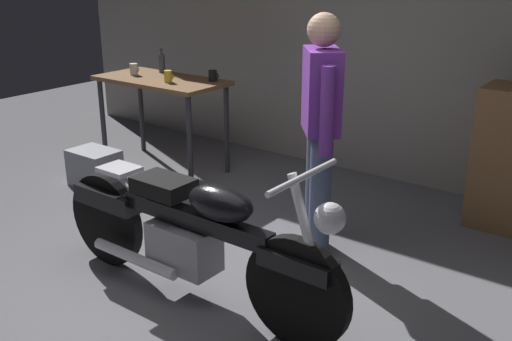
% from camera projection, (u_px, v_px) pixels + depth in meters
% --- Properties ---
extents(ground_plane, '(12.00, 12.00, 0.00)m').
position_uv_depth(ground_plane, '(188.00, 300.00, 3.73)').
color(ground_plane, slate).
extents(back_wall, '(8.00, 0.12, 3.10)m').
position_uv_depth(back_wall, '(398.00, 10.00, 5.32)').
color(back_wall, gray).
rests_on(back_wall, ground_plane).
extents(workbench, '(1.30, 0.64, 0.90)m').
position_uv_depth(workbench, '(162.00, 90.00, 5.80)').
color(workbench, brown).
rests_on(workbench, ground_plane).
extents(motorcycle, '(2.19, 0.60, 1.00)m').
position_uv_depth(motorcycle, '(191.00, 233.00, 3.59)').
color(motorcycle, black).
rests_on(motorcycle, ground_plane).
extents(person_standing, '(0.41, 0.46, 1.67)m').
position_uv_depth(person_standing, '(320.00, 125.00, 4.08)').
color(person_standing, '#4B5877').
rests_on(person_standing, ground_plane).
extents(storage_bin, '(0.44, 0.32, 0.34)m').
position_uv_depth(storage_bin, '(95.00, 168.00, 5.53)').
color(storage_bin, gray).
rests_on(storage_bin, ground_plane).
extents(mug_black_matte, '(0.11, 0.08, 0.10)m').
position_uv_depth(mug_black_matte, '(213.00, 76.00, 5.62)').
color(mug_black_matte, black).
rests_on(mug_black_matte, workbench).
extents(mug_yellow_tall, '(0.11, 0.07, 0.11)m').
position_uv_depth(mug_yellow_tall, '(168.00, 76.00, 5.58)').
color(mug_yellow_tall, yellow).
rests_on(mug_yellow_tall, workbench).
extents(mug_white_ceramic, '(0.11, 0.08, 0.11)m').
position_uv_depth(mug_white_ceramic, '(134.00, 69.00, 5.92)').
color(mug_white_ceramic, white).
rests_on(mug_white_ceramic, workbench).
extents(bottle, '(0.06, 0.06, 0.24)m').
position_uv_depth(bottle, '(162.00, 63.00, 6.02)').
color(bottle, '#3F4C59').
rests_on(bottle, workbench).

